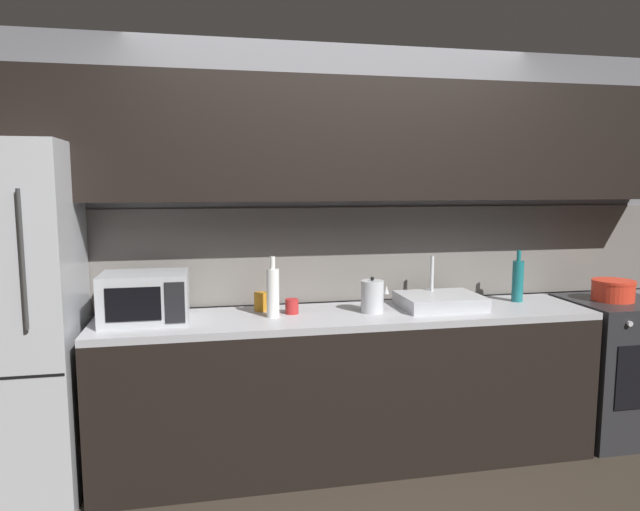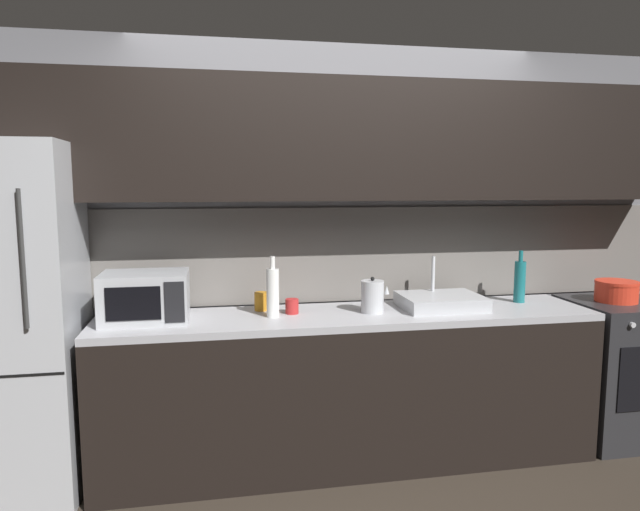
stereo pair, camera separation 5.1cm
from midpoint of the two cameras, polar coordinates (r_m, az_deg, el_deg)
name	(u,v)px [view 2 (the right image)]	position (r m, az deg, el deg)	size (l,w,h in m)	color
back_wall	(339,200)	(3.53, 2.37, 5.61)	(4.63, 0.44, 2.50)	slate
counter_run	(349,387)	(3.46, 3.42, -13.07)	(2.89, 0.60, 0.90)	black
refrigerator	(11,322)	(3.38, -28.27, -5.90)	(0.68, 0.69, 1.86)	#ADAFB5
oven_range	(616,369)	(4.24, 27.95, -10.05)	(0.60, 0.62, 0.90)	#232326
microwave	(145,297)	(3.24, -16.71, -4.01)	(0.46, 0.35, 0.27)	#A8AAAF
sink_basin	(441,301)	(3.53, 12.45, -4.51)	(0.48, 0.38, 0.30)	#ADAFB5
kettle	(373,296)	(3.33, 5.74, -4.12)	(0.17, 0.13, 0.21)	#B7BABF
wine_bottle_white	(273,292)	(3.21, -4.31, -3.66)	(0.07, 0.07, 0.35)	silver
wine_bottle_teal	(520,281)	(3.82, 19.80, -2.42)	(0.07, 0.07, 0.33)	#19666B
mug_amber	(262,301)	(3.39, -5.47, -4.61)	(0.08, 0.08, 0.11)	#B27019
mug_red	(292,306)	(3.30, -2.39, -5.12)	(0.08, 0.08, 0.09)	#A82323
cooking_pot	(616,291)	(4.10, 27.96, -3.18)	(0.26, 0.26, 0.13)	red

